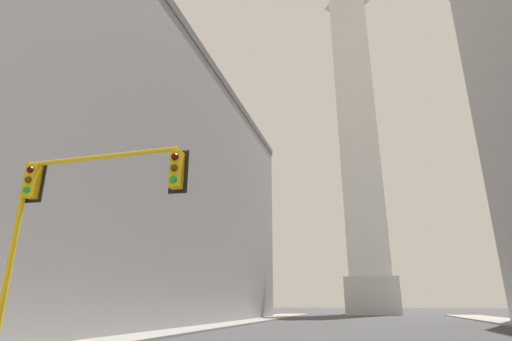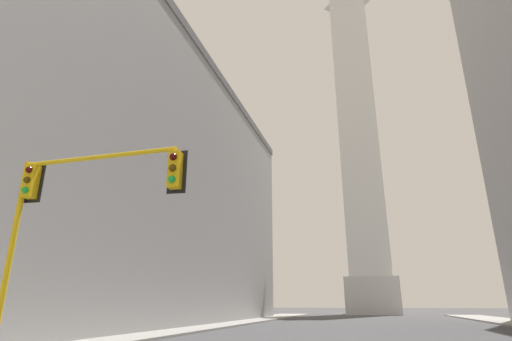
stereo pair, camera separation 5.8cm
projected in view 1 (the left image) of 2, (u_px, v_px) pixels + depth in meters
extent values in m
cube|color=gray|center=(188.00, 328.00, 29.49)|extent=(5.00, 88.05, 0.15)
cube|color=#9E9EA0|center=(84.00, 191.00, 38.87)|extent=(25.08, 53.15, 24.41)
cube|color=slate|center=(100.00, 78.00, 42.89)|extent=(25.33, 53.68, 0.90)
cube|color=silver|center=(372.00, 296.00, 69.92)|extent=(9.05, 9.05, 6.20)
cube|color=silver|center=(357.00, 125.00, 80.35)|extent=(7.24, 7.24, 59.47)
cylinder|color=yellow|center=(11.00, 258.00, 12.27)|extent=(0.18, 0.18, 6.26)
cube|color=#E5B20F|center=(33.00, 182.00, 12.97)|extent=(0.37, 0.37, 1.10)
cube|color=black|center=(36.00, 183.00, 13.13)|extent=(0.58, 0.08, 1.32)
sphere|color=#410907|center=(30.00, 170.00, 12.90)|extent=(0.22, 0.22, 0.22)
sphere|color=#483506|center=(28.00, 180.00, 12.79)|extent=(0.22, 0.22, 0.22)
sphere|color=green|center=(26.00, 190.00, 12.68)|extent=(0.22, 0.22, 0.22)
cylinder|color=yellow|center=(99.00, 157.00, 12.54)|extent=(5.44, 0.14, 0.14)
sphere|color=yellow|center=(29.00, 165.00, 13.23)|extent=(0.18, 0.18, 0.18)
cube|color=#E5B20F|center=(177.00, 170.00, 11.63)|extent=(0.37, 0.37, 1.10)
cube|color=black|center=(179.00, 172.00, 11.80)|extent=(0.58, 0.08, 1.32)
sphere|color=#410907|center=(175.00, 157.00, 11.56)|extent=(0.22, 0.22, 0.22)
sphere|color=#483506|center=(174.00, 168.00, 11.45)|extent=(0.22, 0.22, 0.22)
sphere|color=green|center=(173.00, 179.00, 11.34)|extent=(0.22, 0.22, 0.22)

